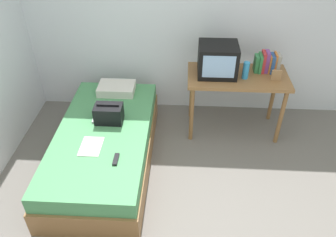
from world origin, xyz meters
name	(u,v)px	position (x,y,z in m)	size (l,w,h in m)	color
ground_plane	(176,221)	(0.00, 0.00, 0.00)	(8.00, 8.00, 0.00)	slate
wall_back	(184,14)	(0.00, 2.00, 1.30)	(5.20, 0.10, 2.60)	silver
bed	(105,147)	(-0.82, 0.76, 0.23)	(1.00, 2.00, 0.46)	olive
desk	(237,83)	(0.65, 1.47, 0.68)	(1.16, 0.60, 0.78)	olive
tv	(218,60)	(0.40, 1.49, 0.96)	(0.44, 0.39, 0.36)	black
water_bottle	(246,70)	(0.72, 1.41, 0.88)	(0.07, 0.07, 0.20)	#3399DB
book_row	(267,63)	(0.98, 1.59, 0.89)	(0.28, 0.17, 0.25)	#337F47
picture_frame	(276,75)	(1.06, 1.38, 0.84)	(0.11, 0.02, 0.13)	#9E754C
pillow	(117,88)	(-0.80, 1.53, 0.51)	(0.44, 0.31, 0.10)	silver
handbag	(109,114)	(-0.77, 0.93, 0.57)	(0.30, 0.20, 0.22)	black
magazine	(91,146)	(-0.88, 0.50, 0.47)	(0.21, 0.29, 0.01)	white
remote_dark	(116,159)	(-0.59, 0.32, 0.48)	(0.04, 0.16, 0.02)	black
remote_silver	(95,119)	(-0.94, 0.95, 0.48)	(0.04, 0.14, 0.02)	#B7B7BC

